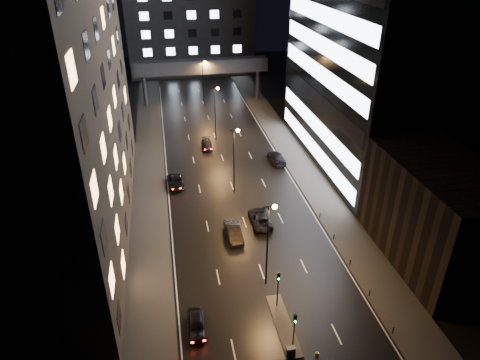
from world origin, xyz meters
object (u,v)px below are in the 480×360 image
at_px(car_away_d, 207,145).
at_px(utility_cabinet, 291,352).
at_px(car_away_a, 196,324).
at_px(car_toward_a, 260,218).
at_px(car_away_b, 234,232).
at_px(car_toward_b, 277,158).
at_px(car_away_c, 176,182).

relative_size(car_away_d, utility_cabinet, 4.08).
xyz_separation_m(car_away_a, car_toward_a, (10.07, 16.38, 0.07)).
bearing_deg(car_away_b, car_away_d, 88.17).
distance_m(car_away_a, car_toward_a, 19.23).
distance_m(car_away_a, utility_cabinet, 9.30).
bearing_deg(car_away_b, car_toward_a, 28.95).
bearing_deg(car_away_b, car_away_a, -115.67).
bearing_deg(car_away_a, car_toward_a, 59.24).
xyz_separation_m(car_away_a, car_toward_b, (16.95, 33.61, 0.11)).
distance_m(car_away_b, car_away_c, 15.81).
bearing_deg(car_away_d, car_away_b, -87.16).
relative_size(car_away_b, car_away_c, 0.99).
bearing_deg(car_away_d, car_away_a, -95.63).
xyz_separation_m(car_away_d, car_toward_a, (4.12, -25.04, 0.10)).
bearing_deg(utility_cabinet, car_away_b, 94.82).
bearing_deg(car_away_a, car_away_b, 67.29).
height_order(car_away_b, car_toward_a, car_away_b).
xyz_separation_m(car_away_a, car_away_b, (6.09, 13.98, 0.12)).
height_order(car_away_a, car_away_c, car_away_a).
xyz_separation_m(car_away_a, car_away_d, (5.94, 41.42, -0.03)).
height_order(car_toward_a, car_toward_b, car_toward_b).
bearing_deg(car_away_c, car_away_a, -93.40).
bearing_deg(car_away_d, car_toward_a, -78.11).
distance_m(car_away_c, utility_cabinet, 34.20).
xyz_separation_m(car_away_a, car_away_c, (-0.36, 28.41, -0.01)).
distance_m(car_away_b, car_away_d, 27.44).
relative_size(car_away_c, car_toward_b, 0.89).
bearing_deg(utility_cabinet, car_away_a, 148.29).
distance_m(car_away_b, car_toward_a, 4.65).
relative_size(car_away_a, car_away_b, 0.83).
height_order(car_away_a, utility_cabinet, car_away_a).
relative_size(car_toward_a, car_toward_b, 0.99).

